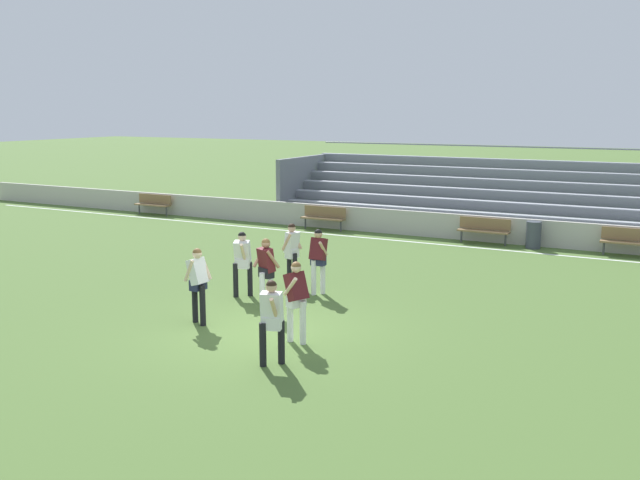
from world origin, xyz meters
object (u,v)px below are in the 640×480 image
(soccer_ball, at_px, (274,302))
(player_white_overlapping, at_px, (272,315))
(player_dark_dropping_back, at_px, (296,295))
(player_white_wide_right, at_px, (242,258))
(bench_far_right, at_px, (324,216))
(bench_near_wall_gap, at_px, (631,240))
(bench_centre_sideline, at_px, (484,228))
(bleacher_stand, at_px, (521,195))
(player_dark_challenging, at_px, (266,267))
(trash_bin, at_px, (533,235))
(player_white_on_ball, at_px, (198,279))
(player_white_deep_cover, at_px, (292,249))
(player_dark_wide_left, at_px, (318,256))
(bench_far_left, at_px, (154,203))

(soccer_ball, bearing_deg, player_white_overlapping, -59.19)
(player_dark_dropping_back, relative_size, soccer_ball, 7.65)
(player_white_wide_right, height_order, player_dark_dropping_back, player_dark_dropping_back)
(soccer_ball, bearing_deg, bench_far_right, 111.34)
(bench_near_wall_gap, xyz_separation_m, player_white_overlapping, (-4.98, -13.78, 0.41))
(bench_centre_sideline, relative_size, bench_near_wall_gap, 1.00)
(bleacher_stand, relative_size, bench_near_wall_gap, 10.91)
(player_dark_challenging, distance_m, player_dark_dropping_back, 2.54)
(player_dark_challenging, relative_size, soccer_ball, 7.77)
(bench_near_wall_gap, relative_size, trash_bin, 1.96)
(bench_far_right, height_order, player_dark_challenging, player_dark_challenging)
(bench_centre_sideline, xyz_separation_m, soccer_ball, (-2.29, -10.34, -0.44))
(player_dark_challenging, relative_size, player_white_overlapping, 1.06)
(bench_centre_sideline, distance_m, player_dark_dropping_back, 12.48)
(bench_far_right, xyz_separation_m, player_dark_dropping_back, (5.86, -12.46, 0.46))
(bench_centre_sideline, bearing_deg, player_white_wide_right, -109.26)
(trash_bin, bearing_deg, bench_near_wall_gap, 0.97)
(player_white_on_ball, bearing_deg, player_dark_dropping_back, -2.73)
(trash_bin, distance_m, player_white_overlapping, 13.88)
(player_white_deep_cover, bearing_deg, player_dark_challenging, -74.67)
(player_dark_challenging, height_order, player_white_on_ball, player_dark_challenging)
(player_white_wide_right, xyz_separation_m, player_dark_wide_left, (1.59, 1.07, 0.02))
(bench_centre_sideline, relative_size, player_dark_challenging, 1.05)
(player_white_wide_right, relative_size, player_white_on_ball, 0.97)
(bench_far_right, bearing_deg, bleacher_stand, 28.98)
(bench_near_wall_gap, relative_size, bench_far_right, 1.00)
(bleacher_stand, bearing_deg, player_white_overlapping, -92.14)
(bench_centre_sideline, height_order, player_dark_dropping_back, player_dark_dropping_back)
(bleacher_stand, bearing_deg, bench_far_left, -166.28)
(bench_far_left, distance_m, player_dark_challenging, 16.52)
(player_dark_challenging, xyz_separation_m, player_white_deep_cover, (-0.63, 2.29, -0.01))
(player_dark_dropping_back, xyz_separation_m, player_white_deep_cover, (-2.45, 4.06, 0.00))
(player_dark_challenging, bearing_deg, player_white_on_ball, -113.55)
(bench_far_left, bearing_deg, player_white_wide_right, -41.00)
(player_dark_challenging, distance_m, player_white_deep_cover, 2.38)
(player_dark_challenging, height_order, player_dark_wide_left, player_dark_challenging)
(bleacher_stand, bearing_deg, player_dark_dropping_back, -93.13)
(bench_centre_sideline, distance_m, player_white_overlapping, 13.79)
(bleacher_stand, height_order, soccer_ball, bleacher_stand)
(player_white_wide_right, xyz_separation_m, player_white_on_ball, (0.46, -2.41, 0.03))
(player_dark_wide_left, bearing_deg, bench_far_left, 145.74)
(bench_far_right, height_order, player_white_wide_right, player_white_wide_right)
(player_dark_wide_left, bearing_deg, trash_bin, 67.79)
(bench_near_wall_gap, bearing_deg, player_white_overlapping, -109.88)
(player_dark_wide_left, bearing_deg, player_dark_dropping_back, -68.64)
(player_dark_challenging, xyz_separation_m, player_dark_dropping_back, (1.82, -1.77, -0.02))
(player_white_overlapping, bearing_deg, soccer_ball, 120.81)
(soccer_ball, bearing_deg, player_white_wide_right, 160.71)
(player_white_deep_cover, xyz_separation_m, player_white_on_ball, (-0.09, -3.94, 0.01))
(trash_bin, xyz_separation_m, player_dark_challenging, (-4.00, -10.64, 0.56))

